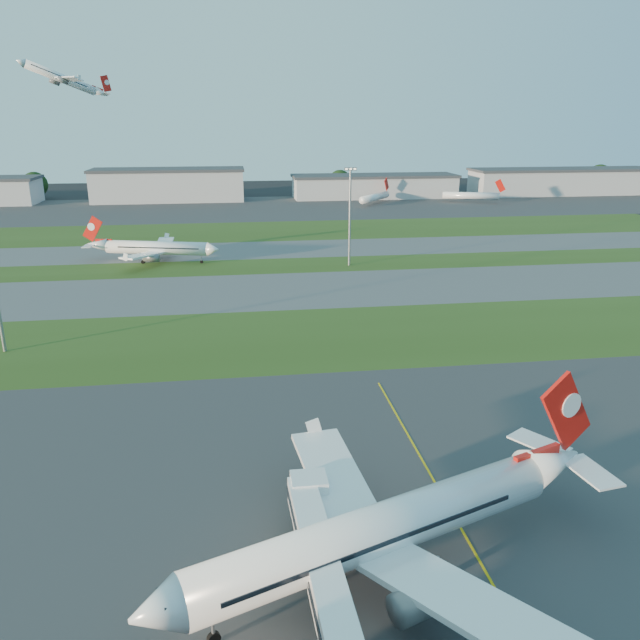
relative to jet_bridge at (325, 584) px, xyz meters
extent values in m
plane|color=black|center=(9.81, 15.24, -4.01)|extent=(700.00, 700.00, 0.00)
cube|color=#333335|center=(9.81, 15.24, -4.00)|extent=(300.00, 70.00, 0.01)
cube|color=#314818|center=(9.81, 67.24, -4.00)|extent=(300.00, 34.00, 0.01)
cube|color=#515154|center=(9.81, 100.24, -4.00)|extent=(300.00, 32.00, 0.01)
cube|color=#314818|center=(9.81, 125.24, -4.00)|extent=(300.00, 18.00, 0.01)
cube|color=#515154|center=(9.81, 147.24, -4.00)|extent=(300.00, 26.00, 0.01)
cube|color=#314818|center=(9.81, 180.24, -4.00)|extent=(300.00, 40.00, 0.01)
cube|color=#333335|center=(9.81, 240.24, -4.00)|extent=(400.00, 80.00, 0.01)
cube|color=gold|center=(14.81, 15.24, -4.01)|extent=(0.25, 60.00, 0.02)
cube|color=white|center=(0.01, 1.24, -0.01)|extent=(3.44, 24.08, 2.60)
cube|color=black|center=(0.01, 1.24, -0.01)|extent=(3.59, 24.08, 0.80)
cube|color=white|center=(0.31, 12.64, -0.01)|extent=(3.40, 3.00, 3.00)
cylinder|color=gray|center=(0.31, 10.74, -2.41)|extent=(0.70, 0.70, 3.20)
cube|color=black|center=(0.31, 10.74, -3.66)|extent=(2.20, 1.20, 0.70)
cylinder|color=white|center=(5.31, 4.80, 0.80)|extent=(33.61, 16.33, 4.35)
cube|color=red|center=(25.62, 12.57, 6.63)|extent=(7.08, 3.03, 8.66)
cube|color=white|center=(9.65, -3.34, 0.23)|extent=(14.05, 17.02, 1.77)
cube|color=white|center=(3.11, 13.76, 0.23)|extent=(7.18, 17.66, 1.77)
cylinder|color=slate|center=(7.15, -1.61, -1.03)|extent=(5.43, 4.18, 2.63)
cylinder|color=slate|center=(2.41, 10.79, -1.03)|extent=(5.43, 4.18, 2.63)
cylinder|color=white|center=(-26.66, 134.48, -0.01)|extent=(28.50, 11.00, 3.62)
cube|color=red|center=(-44.11, 139.24, 4.85)|extent=(6.05, 1.95, 7.20)
cube|color=white|center=(-25.57, 142.08, -0.49)|extent=(4.59, 14.37, 1.47)
cube|color=white|center=(-29.58, 127.38, -0.49)|extent=(10.71, 14.55, 1.47)
cylinder|color=slate|center=(-24.75, 139.68, -1.53)|extent=(4.43, 3.16, 2.19)
cylinder|color=slate|center=(-27.65, 129.03, -1.53)|extent=(4.43, 3.16, 2.19)
cylinder|color=white|center=(-70.19, 234.31, 48.84)|extent=(25.13, 16.86, 3.44)
cube|color=red|center=(-55.39, 243.12, 53.46)|extent=(5.22, 3.28, 6.86)
cube|color=white|center=(-65.71, 228.54, 48.38)|extent=(12.47, 12.53, 1.40)
cube|color=white|center=(-73.12, 241.01, 48.38)|extent=(7.82, 14.19, 1.40)
cylinder|color=slate|center=(-67.89, 229.56, 47.39)|extent=(4.34, 3.74, 2.08)
cylinder|color=slate|center=(-73.27, 238.60, 47.39)|extent=(4.34, 3.74, 2.08)
cylinder|color=white|center=(59.22, 244.55, -0.81)|extent=(18.49, 22.49, 3.20)
cube|color=red|center=(67.20, 254.81, 3.99)|extent=(3.41, 4.27, 6.16)
cylinder|color=white|center=(105.27, 244.50, -0.81)|extent=(25.66, 11.36, 3.20)
cube|color=red|center=(117.59, 240.34, 3.99)|extent=(5.00, 1.94, 6.16)
cylinder|color=gray|center=(24.81, 123.24, 8.49)|extent=(0.60, 0.60, 25.00)
cube|color=gray|center=(24.81, 123.24, 21.39)|extent=(3.20, 0.50, 0.80)
cube|color=#FFF2CC|center=(24.81, 123.24, 21.39)|extent=(2.80, 0.70, 0.35)
cube|color=#AAADB3|center=(-35.19, 270.24, 2.99)|extent=(70.00, 22.00, 14.00)
cube|color=#383A3F|center=(-35.19, 270.24, 10.59)|extent=(71.40, 23.00, 1.20)
cube|color=#AAADB3|center=(64.81, 270.24, 0.99)|extent=(80.00, 22.00, 10.00)
cube|color=#383A3F|center=(64.81, 270.24, 6.59)|extent=(81.60, 23.00, 1.20)
cube|color=#AAADB3|center=(164.81, 270.24, 1.99)|extent=(95.00, 22.00, 12.00)
cube|color=#383A3F|center=(164.81, 270.24, 8.59)|extent=(96.90, 23.00, 1.20)
cylinder|color=black|center=(-100.19, 285.24, -1.81)|extent=(1.00, 1.00, 4.40)
sphere|color=black|center=(-100.19, 285.24, 3.14)|extent=(12.10, 12.10, 12.10)
cylinder|color=black|center=(-10.19, 281.24, -2.21)|extent=(1.00, 1.00, 3.60)
sphere|color=black|center=(-10.19, 281.24, 1.84)|extent=(9.90, 9.90, 9.90)
cylinder|color=black|center=(49.81, 284.24, -1.91)|extent=(1.00, 1.00, 4.20)
sphere|color=black|center=(49.81, 284.24, 2.82)|extent=(11.55, 11.55, 11.55)
cylinder|color=black|center=(124.81, 282.24, -2.11)|extent=(1.00, 1.00, 3.80)
sphere|color=black|center=(124.81, 282.24, 2.17)|extent=(10.45, 10.45, 10.45)
cylinder|color=black|center=(194.81, 286.24, -1.71)|extent=(1.00, 1.00, 4.60)
sphere|color=black|center=(194.81, 286.24, 3.47)|extent=(12.65, 12.65, 12.65)
camera|label=1|loc=(-5.81, -38.55, 33.88)|focal=35.00mm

